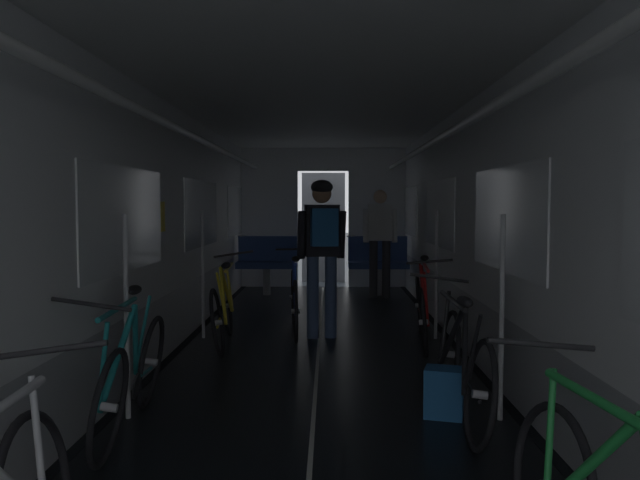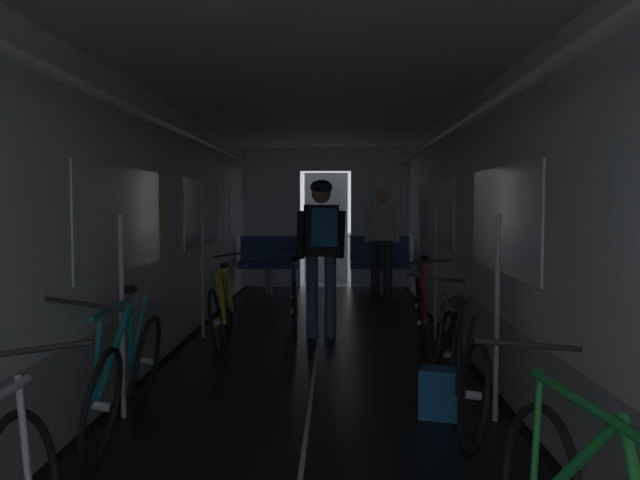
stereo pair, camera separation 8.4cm
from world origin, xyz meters
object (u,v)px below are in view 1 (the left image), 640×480
at_px(bicycle_teal, 132,374).
at_px(bicycle_yellow, 223,309).
at_px(bicycle_black, 462,365).
at_px(person_cyclist_aisle, 322,240).
at_px(bicycle_red, 422,308).
at_px(backpack_on_floor, 444,392).
at_px(bench_seat_far_left, 267,259).
at_px(person_standing_near_bench, 380,236).
at_px(bench_seat_far_right, 378,260).
at_px(bicycle_blue_in_aisle, 294,299).

bearing_deg(bicycle_teal, bicycle_yellow, 86.26).
xyz_separation_m(bicycle_black, person_cyclist_aisle, (-0.97, 2.63, 0.69)).
bearing_deg(bicycle_red, backpack_on_floor, -94.38).
bearing_deg(bicycle_black, bench_seat_far_left, 107.62).
xyz_separation_m(bicycle_yellow, backpack_on_floor, (1.89, -2.18, -0.21)).
relative_size(bench_seat_far_left, person_standing_near_bench, 0.58).
bearing_deg(backpack_on_floor, person_standing_near_bench, 90.00).
bearing_deg(bench_seat_far_right, bicycle_yellow, -116.82).
distance_m(bench_seat_far_left, bench_seat_far_right, 1.80).
height_order(bench_seat_far_left, backpack_on_floor, bench_seat_far_left).
relative_size(bench_seat_far_right, bicycle_teal, 0.58).
relative_size(bench_seat_far_right, bicycle_yellow, 0.58).
relative_size(bicycle_yellow, backpack_on_floor, 4.99).
bearing_deg(person_cyclist_aisle, bicycle_yellow, -159.82).
relative_size(bicycle_black, person_standing_near_bench, 1.00).
distance_m(bench_seat_far_right, person_standing_near_bench, 0.55).
height_order(bicycle_black, backpack_on_floor, bicycle_black).
relative_size(bicycle_red, person_standing_near_bench, 1.00).
bearing_deg(person_standing_near_bench, bench_seat_far_right, 90.41).
relative_size(bench_seat_far_left, bicycle_black, 0.58).
bearing_deg(bench_seat_far_right, bicycle_teal, -108.22).
height_order(bicycle_teal, backpack_on_floor, bicycle_teal).
relative_size(bicycle_teal, bicycle_yellow, 1.00).
distance_m(bicycle_red, bicycle_blue_in_aisle, 1.48).
relative_size(bicycle_black, person_cyclist_aisle, 0.98).
bearing_deg(bicycle_blue_in_aisle, bicycle_black, -66.03).
bearing_deg(person_standing_near_bench, bicycle_yellow, -119.38).
distance_m(bicycle_black, person_cyclist_aisle, 2.89).
xyz_separation_m(bench_seat_far_left, bicycle_blue_in_aisle, (0.62, -3.10, -0.18)).
height_order(bench_seat_far_right, person_cyclist_aisle, person_cyclist_aisle).
height_order(bicycle_teal, bicycle_yellow, same).
height_order(bench_seat_far_left, bicycle_teal, bicycle_teal).
bearing_deg(person_standing_near_bench, bicycle_teal, -109.33).
distance_m(bicycle_black, bicycle_blue_in_aisle, 3.17).
distance_m(bicycle_black, backpack_on_floor, 0.25).
xyz_separation_m(bicycle_black, bicycle_yellow, (-2.00, 2.25, -0.00)).
relative_size(bench_seat_far_left, person_cyclist_aisle, 0.57).
bearing_deg(person_standing_near_bench, bench_seat_far_left, 168.21).
bearing_deg(bench_seat_far_left, backpack_on_floor, -73.06).
bearing_deg(bicycle_red, bicycle_black, -91.74).
bearing_deg(bicycle_red, bicycle_teal, -130.97).
xyz_separation_m(bicycle_teal, backpack_on_floor, (2.06, 0.32, -0.21)).
bearing_deg(bench_seat_far_right, person_cyclist_aisle, -104.44).
xyz_separation_m(bench_seat_far_right, bicycle_blue_in_aisle, (-1.18, -3.10, -0.18)).
xyz_separation_m(bicycle_teal, person_standing_near_bench, (2.06, 5.86, 0.60)).
bearing_deg(person_cyclist_aisle, bicycle_blue_in_aisle, 140.15).
relative_size(bicycle_teal, bicycle_blue_in_aisle, 1.00).
xyz_separation_m(bench_seat_far_right, person_standing_near_bench, (0.00, -0.38, 0.41)).
relative_size(bicycle_black, backpack_on_floor, 4.97).
bearing_deg(bicycle_red, person_cyclist_aisle, 163.39).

